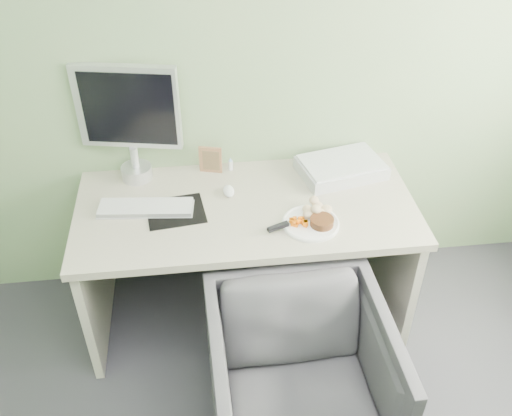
{
  "coord_description": "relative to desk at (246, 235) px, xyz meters",
  "views": [
    {
      "loc": [
        -0.2,
        -0.49,
        2.36
      ],
      "look_at": [
        0.03,
        1.5,
        0.81
      ],
      "focal_mm": 40.0,
      "sensor_mm": 36.0,
      "label": 1
    }
  ],
  "objects": [
    {
      "name": "plate",
      "position": [
        0.28,
        -0.17,
        0.19
      ],
      "size": [
        0.26,
        0.26,
        0.01
      ],
      "primitive_type": "cylinder",
      "color": "white",
      "rests_on": "desk"
    },
    {
      "name": "steak_knife",
      "position": [
        0.16,
        -0.19,
        0.21
      ],
      "size": [
        0.25,
        0.12,
        0.02
      ],
      "rotation": [
        0.0,
        0.0,
        0.38
      ],
      "color": "silver",
      "rests_on": "plate"
    },
    {
      "name": "steak",
      "position": [
        0.32,
        -0.2,
        0.21
      ],
      "size": [
        0.12,
        0.12,
        0.03
      ],
      "primitive_type": "cylinder",
      "rotation": [
        0.0,
        0.0,
        -0.14
      ],
      "color": "black",
      "rests_on": "plate"
    },
    {
      "name": "carrot_heap",
      "position": [
        0.22,
        -0.18,
        0.22
      ],
      "size": [
        0.07,
        0.07,
        0.04
      ],
      "primitive_type": "cube",
      "rotation": [
        0.0,
        0.0,
        0.22
      ],
      "color": "#E66004",
      "rests_on": "plate"
    },
    {
      "name": "computer_mouse",
      "position": [
        -0.07,
        0.1,
        0.2
      ],
      "size": [
        0.06,
        0.1,
        0.03
      ],
      "primitive_type": "ellipsoid",
      "rotation": [
        0.0,
        0.0,
        0.06
      ],
      "color": "white",
      "rests_on": "desk"
    },
    {
      "name": "eyedrop_bottle",
      "position": [
        -0.05,
        0.31,
        0.22
      ],
      "size": [
        0.02,
        0.02,
        0.07
      ],
      "color": "white",
      "rests_on": "desk"
    },
    {
      "name": "wall_back",
      "position": [
        0.0,
        0.38,
        0.8
      ],
      "size": [
        3.5,
        0.0,
        3.5
      ],
      "primitive_type": "plane",
      "rotation": [
        1.57,
        0.0,
        0.0
      ],
      "color": "gray",
      "rests_on": "floor"
    },
    {
      "name": "photo_frame",
      "position": [
        -0.15,
        0.3,
        0.25
      ],
      "size": [
        0.11,
        0.04,
        0.14
      ],
      "primitive_type": "cube",
      "rotation": [
        0.0,
        0.0,
        -0.26
      ],
      "color": "#9F6E4A",
      "rests_on": "desk"
    },
    {
      "name": "potato_pile",
      "position": [
        0.31,
        -0.11,
        0.22
      ],
      "size": [
        0.13,
        0.11,
        0.06
      ],
      "primitive_type": "ellipsoid",
      "rotation": [
        0.0,
        0.0,
        -0.42
      ],
      "color": "tan",
      "rests_on": "plate"
    },
    {
      "name": "monitor",
      "position": [
        -0.52,
        0.32,
        0.51
      ],
      "size": [
        0.49,
        0.17,
        0.59
      ],
      "rotation": [
        0.0,
        0.0,
        -0.2
      ],
      "color": "silver",
      "rests_on": "desk"
    },
    {
      "name": "desk",
      "position": [
        0.0,
        0.0,
        0.0
      ],
      "size": [
        1.6,
        0.75,
        0.73
      ],
      "color": "#B0A993",
      "rests_on": "floor"
    },
    {
      "name": "desk_chair",
      "position": [
        0.15,
        -0.71,
        -0.21
      ],
      "size": [
        0.74,
        0.76,
        0.68
      ],
      "primitive_type": "imported",
      "rotation": [
        0.0,
        0.0,
        0.02
      ],
      "color": "#343338",
      "rests_on": "floor"
    },
    {
      "name": "scanner",
      "position": [
        0.51,
        0.21,
        0.21
      ],
      "size": [
        0.46,
        0.36,
        0.06
      ],
      "primitive_type": "cube",
      "rotation": [
        0.0,
        0.0,
        0.22
      ],
      "color": "silver",
      "rests_on": "desk"
    },
    {
      "name": "mousepad",
      "position": [
        -0.33,
        -0.01,
        0.18
      ],
      "size": [
        0.29,
        0.26,
        0.0
      ],
      "primitive_type": "cube",
      "rotation": [
        0.0,
        0.0,
        0.12
      ],
      "color": "black",
      "rests_on": "desk"
    },
    {
      "name": "keyboard",
      "position": [
        -0.47,
        0.02,
        0.2
      ],
      "size": [
        0.44,
        0.17,
        0.02
      ],
      "primitive_type": "cube",
      "rotation": [
        0.0,
        0.0,
        -0.1
      ],
      "color": "white",
      "rests_on": "desk"
    }
  ]
}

